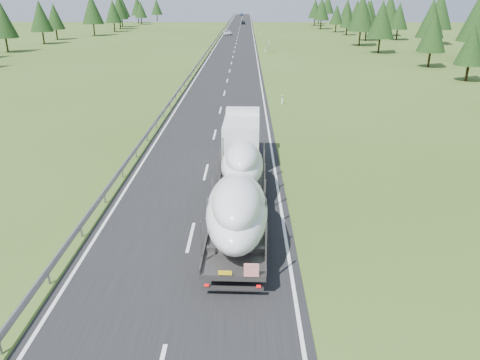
{
  "coord_description": "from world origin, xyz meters",
  "views": [
    {
      "loc": [
        2.68,
        -20.0,
        10.9
      ],
      "look_at": [
        2.35,
        2.8,
        1.9
      ],
      "focal_mm": 35.0,
      "sensor_mm": 36.0,
      "label": 1
    }
  ],
  "objects_px": {
    "distant_car_blue": "(242,14)",
    "distant_car_dark": "(243,22)",
    "boat_truck": "(240,174)",
    "highway_sign": "(269,43)",
    "distant_van": "(227,33)"
  },
  "relations": [
    {
      "from": "distant_car_blue",
      "to": "boat_truck",
      "type": "bearing_deg",
      "value": -88.23
    },
    {
      "from": "distant_van",
      "to": "boat_truck",
      "type": "bearing_deg",
      "value": -93.15
    },
    {
      "from": "highway_sign",
      "to": "distant_car_blue",
      "type": "xyz_separation_m",
      "value": [
        -7.78,
        197.8,
        -1.11
      ]
    },
    {
      "from": "distant_car_dark",
      "to": "distant_car_blue",
      "type": "distance_m",
      "value": 93.85
    },
    {
      "from": "distant_van",
      "to": "highway_sign",
      "type": "bearing_deg",
      "value": -83.08
    },
    {
      "from": "highway_sign",
      "to": "distant_van",
      "type": "xyz_separation_m",
      "value": [
        -10.41,
        46.35,
        -1.1
      ]
    },
    {
      "from": "distant_van",
      "to": "distant_car_dark",
      "type": "xyz_separation_m",
      "value": [
        4.3,
        57.61,
        0.03
      ]
    },
    {
      "from": "distant_car_dark",
      "to": "boat_truck",
      "type": "bearing_deg",
      "value": -89.16
    },
    {
      "from": "boat_truck",
      "to": "distant_car_dark",
      "type": "xyz_separation_m",
      "value": [
        -1.26,
        180.58,
        -1.29
      ]
    },
    {
      "from": "boat_truck",
      "to": "distant_van",
      "type": "relative_size",
      "value": 3.62
    },
    {
      "from": "boat_truck",
      "to": "distant_car_dark",
      "type": "relative_size",
      "value": 4.24
    },
    {
      "from": "distant_car_blue",
      "to": "distant_car_dark",
      "type": "bearing_deg",
      "value": -87.82
    },
    {
      "from": "boat_truck",
      "to": "distant_car_blue",
      "type": "distance_m",
      "value": 274.44
    },
    {
      "from": "distant_van",
      "to": "distant_car_blue",
      "type": "relative_size",
      "value": 1.21
    },
    {
      "from": "distant_car_dark",
      "to": "distant_car_blue",
      "type": "xyz_separation_m",
      "value": [
        -1.68,
        93.84,
        -0.05
      ]
    }
  ]
}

